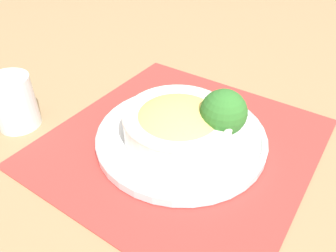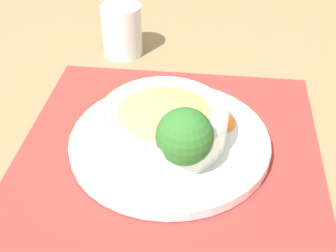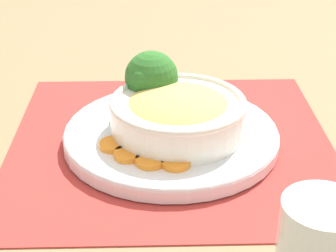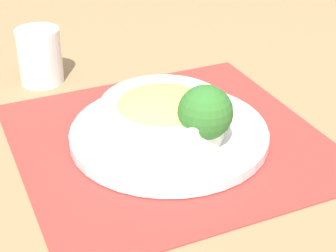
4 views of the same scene
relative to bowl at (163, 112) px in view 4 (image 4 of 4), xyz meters
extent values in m
plane|color=#8C704C|center=(0.00, 0.01, -0.05)|extent=(4.00, 4.00, 0.00)
cube|color=#B2332D|center=(0.00, 0.01, -0.05)|extent=(0.49, 0.50, 0.00)
cylinder|color=silver|center=(0.00, 0.01, -0.04)|extent=(0.30, 0.30, 0.02)
torus|color=silver|center=(0.00, 0.01, -0.03)|extent=(0.30, 0.30, 0.01)
cylinder|color=silver|center=(0.00, 0.00, -0.01)|extent=(0.19, 0.19, 0.05)
torus|color=silver|center=(0.00, 0.00, 0.02)|extent=(0.19, 0.19, 0.01)
ellipsoid|color=#E0B75B|center=(0.00, 0.00, 0.00)|extent=(0.15, 0.15, 0.05)
cylinder|color=#84AD5B|center=(0.06, 0.04, -0.02)|extent=(0.02, 0.02, 0.03)
sphere|color=#2D6B28|center=(0.06, 0.04, 0.03)|extent=(0.08, 0.08, 0.08)
sphere|color=#2D6B28|center=(0.04, 0.05, 0.03)|extent=(0.04, 0.04, 0.04)
sphere|color=#2D6B28|center=(0.08, 0.04, 0.03)|extent=(0.03, 0.03, 0.03)
cylinder|color=orange|center=(-0.05, 0.08, -0.03)|extent=(0.04, 0.04, 0.01)
cylinder|color=orange|center=(-0.07, 0.06, -0.03)|extent=(0.04, 0.04, 0.01)
cylinder|color=orange|center=(-0.08, 0.03, -0.03)|extent=(0.04, 0.04, 0.01)
cylinder|color=orange|center=(-0.09, 0.00, -0.03)|extent=(0.04, 0.04, 0.01)
cylinder|color=silver|center=(-0.27, -0.15, 0.00)|extent=(0.08, 0.08, 0.10)
cylinder|color=silver|center=(-0.27, -0.15, -0.02)|extent=(0.07, 0.07, 0.06)
camera|label=1|loc=(0.28, -0.35, 0.34)|focal=35.00mm
camera|label=2|loc=(0.54, 0.13, 0.41)|focal=50.00mm
camera|label=3|loc=(-0.69, -0.04, 0.35)|focal=60.00mm
camera|label=4|loc=(0.70, -0.22, 0.40)|focal=60.00mm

